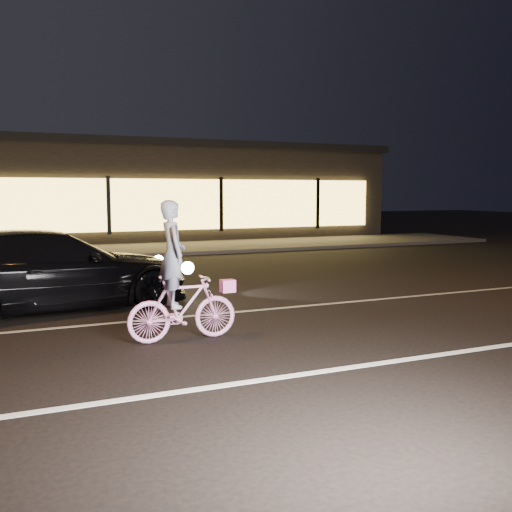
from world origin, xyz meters
name	(u,v)px	position (x,y,z in m)	size (l,w,h in m)	color
ground	(279,340)	(0.00, 0.00, 0.00)	(90.00, 90.00, 0.00)	black
lane_stripe_near	(334,370)	(0.00, -1.50, 0.00)	(60.00, 0.12, 0.01)	silver
lane_stripe_far	(229,313)	(0.00, 2.00, 0.00)	(60.00, 0.10, 0.01)	gray
sidewalk	(118,250)	(0.00, 13.00, 0.06)	(30.00, 4.00, 0.12)	#383533
storefront	(93,191)	(0.00, 18.97, 2.15)	(25.40, 8.42, 4.20)	black
cyclist	(180,292)	(-1.29, 0.51, 0.71)	(1.58, 0.54, 1.98)	#FF42AF
sedan	(49,270)	(-2.85, 3.42, 0.72)	(5.27, 2.91, 1.45)	black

